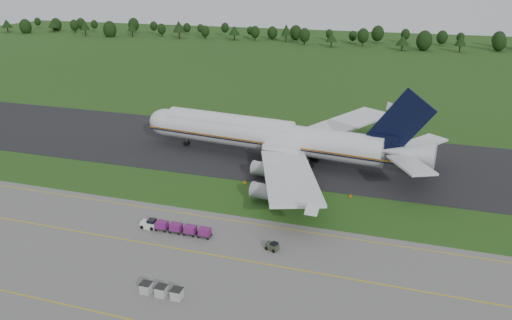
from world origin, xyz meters
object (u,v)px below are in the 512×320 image
(baggage_train, at_px, (174,227))
(utility_cart, at_px, (272,247))
(edge_markers, at_px, (296,189))
(aircraft, at_px, (271,136))
(uld_row, at_px, (161,291))

(baggage_train, relative_size, utility_cart, 5.66)
(baggage_train, relative_size, edge_markers, 0.58)
(baggage_train, bearing_deg, aircraft, 81.54)
(aircraft, height_order, utility_cart, aircraft)
(utility_cart, distance_m, uld_row, 20.16)
(edge_markers, bearing_deg, aircraft, 122.20)
(aircraft, bearing_deg, uld_row, -89.52)
(aircraft, relative_size, uld_row, 11.47)
(utility_cart, height_order, uld_row, uld_row)
(utility_cart, xyz_separation_m, edge_markers, (-1.66, 24.16, -0.34))
(aircraft, distance_m, edge_markers, 20.16)
(aircraft, height_order, uld_row, aircraft)
(baggage_train, xyz_separation_m, utility_cart, (17.94, -0.54, -0.31))
(edge_markers, bearing_deg, baggage_train, -124.57)
(aircraft, distance_m, utility_cart, 42.62)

